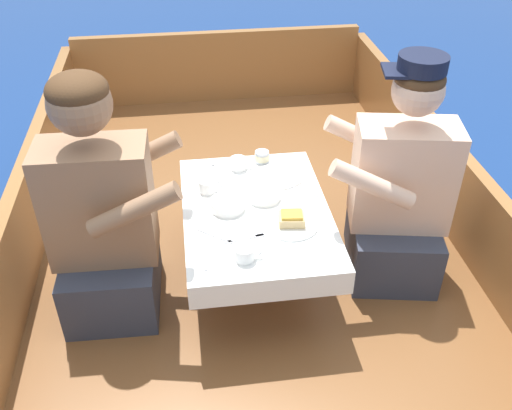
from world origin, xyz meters
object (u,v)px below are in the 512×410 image
coffee_cup_starboard (238,163)px  coffee_cup_center (245,253)px  sandwich (292,219)px  person_starboard (398,194)px  person_port (104,220)px  coffee_cup_port (208,186)px  tin_can (262,157)px

coffee_cup_starboard → coffee_cup_center: bearing=-94.2°
sandwich → person_starboard: bearing=13.8°
coffee_cup_center → person_port: bearing=154.9°
person_port → person_starboard: (1.19, 0.05, -0.03)m
person_port → sandwich: 0.72m
coffee_cup_port → person_port: bearing=-152.1°
coffee_cup_port → tin_can: same height
sandwich → coffee_cup_center: sandwich is taller
person_port → sandwich: bearing=-3.3°
coffee_cup_port → coffee_cup_center: 0.47m
person_starboard → coffee_cup_starboard: size_ratio=9.85×
coffee_cup_starboard → person_port: bearing=-145.8°
sandwich → coffee_cup_starboard: bearing=109.5°
coffee_cup_starboard → coffee_cup_center: size_ratio=0.99×
sandwich → coffee_cup_port: bearing=137.6°
coffee_cup_starboard → coffee_cup_port: bearing=-132.5°
person_starboard → coffee_cup_port: 0.80m
coffee_cup_port → coffee_cup_starboard: size_ratio=1.01×
sandwich → coffee_cup_port: 0.42m
person_starboard → coffee_cup_starboard: (-0.63, 0.33, 0.00)m
tin_can → person_port: bearing=-147.8°
person_starboard → sandwich: bearing=24.4°
coffee_cup_port → coffee_cup_center: size_ratio=0.99×
person_port → coffee_cup_starboard: 0.68m
sandwich → tin_can: (-0.04, 0.49, -0.00)m
tin_can → coffee_cup_port: bearing=-141.8°
person_port → coffee_cup_port: bearing=29.7°
person_starboard → sandwich: size_ratio=9.15×
sandwich → coffee_cup_starboard: size_ratio=1.08×
coffee_cup_port → coffee_cup_starboard: same height
tin_can → sandwich: bearing=-84.8°
tin_can → person_starboard: bearing=-35.7°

